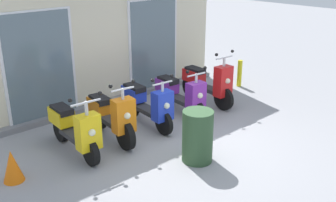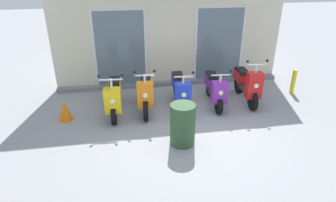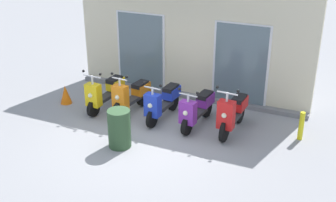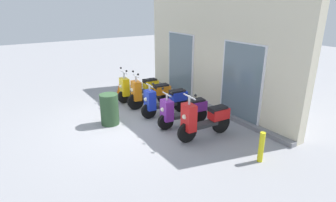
% 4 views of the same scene
% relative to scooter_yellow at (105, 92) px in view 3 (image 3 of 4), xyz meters
% --- Properties ---
extents(ground_plane, '(40.00, 40.00, 0.00)m').
position_rel_scooter_yellow_xyz_m(ground_plane, '(1.73, -1.09, -0.47)').
color(ground_plane, '#939399').
extents(storefront_facade, '(6.79, 0.50, 3.83)m').
position_rel_scooter_yellow_xyz_m(storefront_facade, '(1.73, 1.81, 1.37)').
color(storefront_facade, beige).
rests_on(storefront_facade, ground_plane).
extents(scooter_yellow, '(0.59, 1.60, 1.23)m').
position_rel_scooter_yellow_xyz_m(scooter_yellow, '(0.00, 0.00, 0.00)').
color(scooter_yellow, black).
rests_on(scooter_yellow, ground_plane).
extents(scooter_orange, '(0.53, 1.62, 1.26)m').
position_rel_scooter_yellow_xyz_m(scooter_orange, '(0.78, 0.03, 0.00)').
color(scooter_orange, black).
rests_on(scooter_orange, ground_plane).
extents(scooter_blue, '(0.52, 1.61, 1.17)m').
position_rel_scooter_yellow_xyz_m(scooter_blue, '(1.67, 0.06, 0.02)').
color(scooter_blue, black).
rests_on(scooter_blue, ground_plane).
extents(scooter_purple, '(0.54, 1.57, 1.15)m').
position_rel_scooter_yellow_xyz_m(scooter_purple, '(2.61, 0.06, -0.02)').
color(scooter_purple, black).
rests_on(scooter_purple, ground_plane).
extents(scooter_red, '(0.56, 1.62, 1.33)m').
position_rel_scooter_yellow_xyz_m(scooter_red, '(3.50, 0.07, 0.05)').
color(scooter_red, black).
rests_on(scooter_red, ground_plane).
extents(curb_bollard, '(0.12, 0.12, 0.70)m').
position_rel_scooter_yellow_xyz_m(curb_bollard, '(5.07, 0.39, -0.12)').
color(curb_bollard, yellow).
rests_on(curb_bollard, ground_plane).
extents(traffic_cone, '(0.32, 0.32, 0.52)m').
position_rel_scooter_yellow_xyz_m(traffic_cone, '(-1.18, -0.16, -0.21)').
color(traffic_cone, orange).
rests_on(traffic_cone, ground_plane).
extents(trash_bin, '(0.52, 0.52, 0.90)m').
position_rel_scooter_yellow_xyz_m(trash_bin, '(1.38, -1.62, -0.02)').
color(trash_bin, '#2D4C2D').
rests_on(trash_bin, ground_plane).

